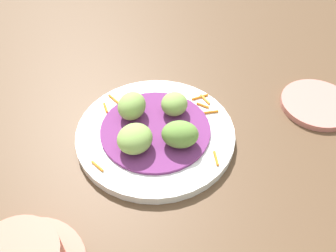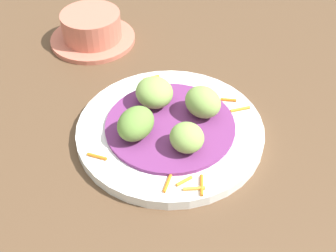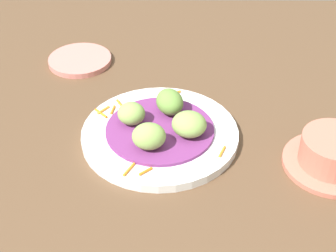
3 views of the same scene
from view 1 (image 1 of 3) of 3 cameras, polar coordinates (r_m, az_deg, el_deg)
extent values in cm
cube|color=brown|center=(63.17, -1.84, 0.37)|extent=(110.00, 110.00, 2.00)
cylinder|color=white|center=(59.19, -1.93, -1.23)|extent=(25.17, 25.17, 1.46)
cylinder|color=#702D6B|center=(58.46, -1.95, -0.58)|extent=(17.38, 17.38, 0.52)
cylinder|color=orange|center=(64.33, -8.32, 4.12)|extent=(1.71, 2.75, 0.40)
cylinder|color=orange|center=(63.92, 5.72, 4.10)|extent=(1.97, 2.27, 0.40)
cylinder|color=orange|center=(61.70, 6.48, 2.14)|extent=(1.73, 2.65, 0.40)
cylinder|color=orange|center=(62.78, 5.35, 3.19)|extent=(0.77, 2.23, 0.40)
cylinder|color=orange|center=(55.18, 7.39, -4.94)|extent=(2.52, 1.55, 0.40)
cylinder|color=orange|center=(54.79, -10.80, -6.07)|extent=(1.34, 2.43, 0.40)
cylinder|color=orange|center=(62.94, -9.59, 2.78)|extent=(2.02, 1.74, 0.40)
cylinder|color=orange|center=(64.29, 4.95, 4.47)|extent=(2.37, 2.47, 0.40)
ellipsoid|color=#84A851|center=(54.51, -5.27, -1.91)|extent=(6.68, 6.44, 3.82)
ellipsoid|color=olive|center=(54.78, 1.86, -1.29)|extent=(5.80, 6.57, 3.92)
ellipsoid|color=#84A851|center=(59.68, 0.98, 3.40)|extent=(5.11, 4.95, 3.54)
ellipsoid|color=#84A851|center=(59.20, -5.60, 3.09)|extent=(5.18, 4.42, 4.10)
cylinder|color=tan|center=(69.39, 21.94, 3.14)|extent=(12.39, 12.39, 1.06)
camera|label=2|loc=(0.70, 41.76, 36.67)|focal=48.18mm
camera|label=3|loc=(0.87, -59.98, 33.99)|focal=54.44mm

